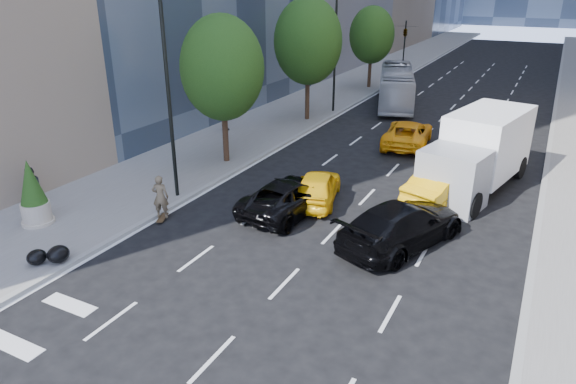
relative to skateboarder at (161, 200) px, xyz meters
The scene contains 21 objects.
ground 5.98m from the skateboarder, 18.83° to the right, with size 160.00×160.00×0.00m, color black.
sidewalk_left 28.31m from the skateboarder, 96.90° to the left, with size 6.00×120.00×0.15m, color slate.
lamp_near 5.39m from the skateboarder, 109.06° to the left, with size 2.13×0.22×10.00m.
lamp_far 20.69m from the skateboarder, 92.06° to the left, with size 2.13×0.22×10.00m.
tree_near 8.33m from the skateboarder, 102.72° to the left, with size 4.20×4.20×7.46m.
tree_mid 17.72m from the skateboarder, 95.35° to the left, with size 4.50×4.50×7.99m.
tree_far 30.36m from the skateboarder, 93.04° to the left, with size 3.90×3.90×6.92m.
traffic_signal 38.24m from the skateboarder, 91.20° to the left, with size 2.48×0.53×5.20m.
skateboarder is the anchor object (origin of this frame).
black_sedan_lincoln 5.20m from the skateboarder, 36.36° to the left, with size 2.35×5.09×1.41m, color black.
black_sedan_mercedes 9.47m from the skateboarder, 14.52° to the left, with size 2.30×5.66×1.64m, color black.
taxi_a 6.66m from the skateboarder, 43.60° to the left, with size 1.68×4.16×1.42m, color yellow.
taxi_b 12.10m from the skateboarder, 35.88° to the left, with size 1.66×4.77×1.57m, color #F1AF0C.
taxi_c 15.79m from the skateboarder, 67.27° to the left, with size 2.45×5.31×1.48m, color #FFA40D.
taxi_d 16.76m from the skateboarder, 54.20° to the left, with size 2.25×5.53×1.61m, color yellow.
city_bus 24.83m from the skateboarder, 84.45° to the left, with size 2.42×10.33×2.88m, color #B5B7BB.
box_truck 14.26m from the skateboarder, 41.42° to the left, with size 4.15×7.72×3.50m.
pedestrian_a 5.81m from the skateboarder, 164.72° to the right, with size 0.81×0.63×1.66m, color black.
pedestrian_b 12.98m from the skateboarder, 112.43° to the left, with size 1.09×0.45×1.86m, color black.
planter_shrub 4.82m from the skateboarder, 145.68° to the right, with size 1.10×1.10×2.64m.
garbage_bags 4.73m from the skateboarder, 101.61° to the right, with size 1.19×1.15×0.59m.
Camera 1 is at (7.57, -12.49, 9.01)m, focal length 32.00 mm.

